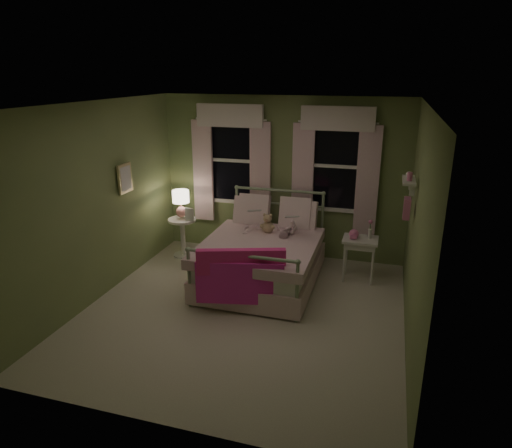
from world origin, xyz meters
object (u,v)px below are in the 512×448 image
(child_left, at_px, (253,212))
(table_lamp, at_px, (181,201))
(nightstand_left, at_px, (183,232))
(child_right, at_px, (289,214))
(nightstand_right, at_px, (360,245))
(bed, at_px, (263,257))
(teddy_bear, at_px, (268,225))

(child_left, distance_m, table_lamp, 1.27)
(nightstand_left, bearing_deg, child_right, -4.44)
(child_right, distance_m, nightstand_left, 1.89)
(nightstand_right, bearing_deg, bed, -161.54)
(bed, relative_size, teddy_bear, 6.64)
(nightstand_left, distance_m, nightstand_right, 2.89)
(child_left, xyz_separation_m, teddy_bear, (0.28, -0.16, -0.12))
(child_left, xyz_separation_m, table_lamp, (-1.26, 0.14, 0.04))
(bed, relative_size, child_left, 2.98)
(teddy_bear, bearing_deg, child_right, 29.50)
(nightstand_right, bearing_deg, child_right, -178.52)
(teddy_bear, distance_m, table_lamp, 1.57)
(child_left, height_order, nightstand_right, child_left)
(child_left, relative_size, child_right, 0.94)
(child_left, distance_m, nightstand_left, 1.36)
(table_lamp, distance_m, nightstand_right, 2.91)
(nightstand_left, xyz_separation_m, table_lamp, (0.00, 0.00, 0.54))
(child_left, bearing_deg, nightstand_right, -170.39)
(nightstand_left, bearing_deg, teddy_bear, -11.03)
(child_right, relative_size, table_lamp, 1.61)
(bed, bearing_deg, nightstand_right, 18.46)
(nightstand_left, relative_size, table_lamp, 1.45)
(child_left, bearing_deg, nightstand_left, 2.24)
(child_left, distance_m, teddy_bear, 0.34)
(child_left, relative_size, nightstand_left, 1.05)
(teddy_bear, height_order, nightstand_right, teddy_bear)
(bed, bearing_deg, child_right, 56.40)
(table_lamp, relative_size, nightstand_right, 0.70)
(nightstand_right, bearing_deg, nightstand_left, 177.74)
(bed, height_order, nightstand_right, bed)
(bed, height_order, nightstand_left, bed)
(table_lamp, bearing_deg, nightstand_left, 0.00)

